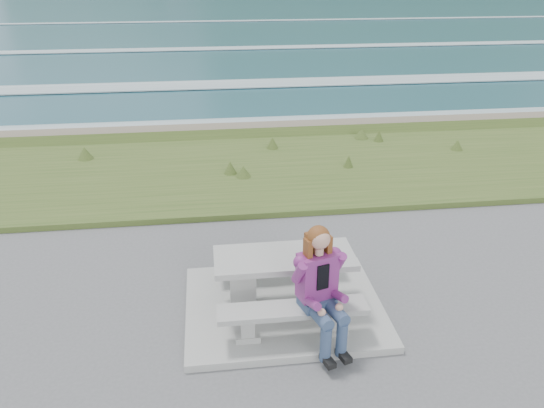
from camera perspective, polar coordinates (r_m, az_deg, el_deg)
The scene contains 8 objects.
concrete_slab at distance 7.25m, azimuth 1.28°, elevation -10.99°, with size 2.60×2.10×0.10m, color #999A95.
picnic_table at distance 6.89m, azimuth 1.33°, elevation -6.74°, with size 1.80×0.75×0.75m.
bench_landward at distance 6.45m, azimuth 2.24°, elevation -11.75°, with size 1.80×0.35×0.45m.
bench_seaward at distance 7.61m, azimuth 0.54°, elevation -5.47°, with size 1.80×0.35×0.45m.
grass_verge at distance 11.65m, azimuth -2.31°, elevation 3.33°, with size 160.00×4.50×0.22m, color #374E1D.
shore_drop at distance 14.38m, azimuth -3.35°, elevation 7.58°, with size 160.00×0.80×2.20m, color #6A644F.
ocean at distance 31.48m, azimuth -5.61°, elevation 13.88°, with size 1600.00×1600.00×0.09m.
seated_woman at distance 6.28m, azimuth 5.50°, elevation -10.75°, with size 0.63×0.85×1.50m.
Camera 1 is at (-0.89, -5.79, 4.32)m, focal length 35.00 mm.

